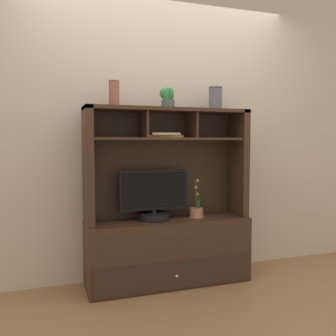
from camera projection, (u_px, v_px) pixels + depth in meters
floor_plane at (168, 283)px, 3.23m from camera, size 6.00×6.00×0.02m
back_wall at (160, 123)px, 3.36m from camera, size 6.00×0.02×2.80m
media_console at (168, 231)px, 3.21m from camera, size 1.41×0.45×1.51m
tv_monitor at (154, 200)px, 3.14m from camera, size 0.59×0.26×0.43m
potted_orchid at (196, 212)px, 3.26m from camera, size 0.14×0.14×0.34m
magazine_stack_left at (164, 135)px, 3.16m from camera, size 0.32×0.22×0.04m
potted_succulent at (168, 98)px, 3.11m from camera, size 0.14×0.13×0.18m
ceramic_vase at (215, 98)px, 3.29m from camera, size 0.13×0.13×0.21m
accent_vase at (114, 93)px, 2.97m from camera, size 0.09×0.09×0.21m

